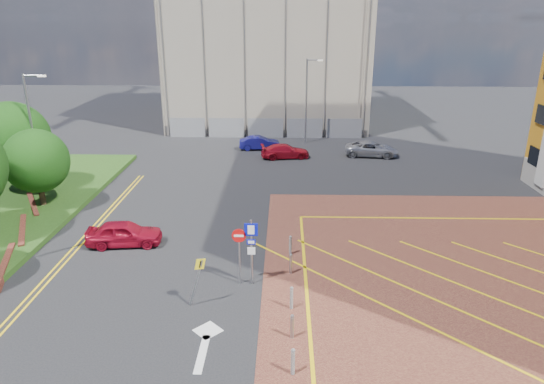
{
  "coord_description": "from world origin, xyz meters",
  "views": [
    {
      "loc": [
        1.94,
        -18.59,
        11.58
      ],
      "look_at": [
        1.33,
        4.61,
        3.22
      ],
      "focal_mm": 32.0,
      "sensor_mm": 36.0,
      "label": 1
    }
  ],
  "objects_px": {
    "lamp_back": "(307,98)",
    "sign_cluster": "(247,246)",
    "warning_sign": "(198,276)",
    "car_red_left": "(124,233)",
    "lamp_left_far": "(33,131)",
    "car_red_back": "(285,151)",
    "tree_c": "(36,161)",
    "car_blue_back": "(260,143)",
    "tree_d": "(12,139)",
    "car_silver_back": "(371,149)"
  },
  "relations": [
    {
      "from": "lamp_left_far",
      "to": "car_red_back",
      "type": "bearing_deg",
      "value": 32.31
    },
    {
      "from": "car_red_left",
      "to": "car_blue_back",
      "type": "relative_size",
      "value": 1.06
    },
    {
      "from": "car_blue_back",
      "to": "lamp_left_far",
      "type": "bearing_deg",
      "value": 128.88
    },
    {
      "from": "lamp_back",
      "to": "car_red_back",
      "type": "height_order",
      "value": "lamp_back"
    },
    {
      "from": "tree_d",
      "to": "car_red_back",
      "type": "bearing_deg",
      "value": 26.91
    },
    {
      "from": "tree_d",
      "to": "car_red_back",
      "type": "height_order",
      "value": "tree_d"
    },
    {
      "from": "lamp_left_far",
      "to": "car_silver_back",
      "type": "height_order",
      "value": "lamp_left_far"
    },
    {
      "from": "lamp_back",
      "to": "car_red_back",
      "type": "xyz_separation_m",
      "value": [
        -2.06,
        -5.6,
        -3.75
      ]
    },
    {
      "from": "lamp_back",
      "to": "sign_cluster",
      "type": "height_order",
      "value": "lamp_back"
    },
    {
      "from": "lamp_left_far",
      "to": "sign_cluster",
      "type": "height_order",
      "value": "lamp_left_far"
    },
    {
      "from": "warning_sign",
      "to": "car_red_left",
      "type": "xyz_separation_m",
      "value": [
        -4.99,
        5.76,
        -0.75
      ]
    },
    {
      "from": "car_silver_back",
      "to": "lamp_left_far",
      "type": "bearing_deg",
      "value": 122.47
    },
    {
      "from": "tree_d",
      "to": "lamp_left_far",
      "type": "bearing_deg",
      "value": -25.68
    },
    {
      "from": "tree_c",
      "to": "car_red_back",
      "type": "height_order",
      "value": "tree_c"
    },
    {
      "from": "warning_sign",
      "to": "tree_d",
      "type": "bearing_deg",
      "value": 137.01
    },
    {
      "from": "warning_sign",
      "to": "car_red_left",
      "type": "bearing_deg",
      "value": 130.87
    },
    {
      "from": "tree_d",
      "to": "warning_sign",
      "type": "xyz_separation_m",
      "value": [
        14.87,
        -13.86,
        -2.44
      ]
    },
    {
      "from": "car_blue_back",
      "to": "car_red_back",
      "type": "distance_m",
      "value": 3.73
    },
    {
      "from": "warning_sign",
      "to": "lamp_left_far",
      "type": "bearing_deg",
      "value": 134.84
    },
    {
      "from": "tree_d",
      "to": "car_red_left",
      "type": "xyz_separation_m",
      "value": [
        9.88,
        -8.09,
        -3.19
      ]
    },
    {
      "from": "tree_d",
      "to": "lamp_left_far",
      "type": "height_order",
      "value": "lamp_left_far"
    },
    {
      "from": "tree_d",
      "to": "car_silver_back",
      "type": "height_order",
      "value": "tree_d"
    },
    {
      "from": "car_blue_back",
      "to": "car_red_back",
      "type": "height_order",
      "value": "car_blue_back"
    },
    {
      "from": "sign_cluster",
      "to": "car_red_left",
      "type": "relative_size",
      "value": 0.81
    },
    {
      "from": "lamp_back",
      "to": "car_red_left",
      "type": "distance_m",
      "value": 25.72
    },
    {
      "from": "sign_cluster",
      "to": "warning_sign",
      "type": "bearing_deg",
      "value": -136.37
    },
    {
      "from": "tree_c",
      "to": "car_blue_back",
      "type": "relative_size",
      "value": 1.31
    },
    {
      "from": "tree_d",
      "to": "car_red_left",
      "type": "relative_size",
      "value": 1.53
    },
    {
      "from": "tree_c",
      "to": "sign_cluster",
      "type": "height_order",
      "value": "tree_c"
    },
    {
      "from": "lamp_back",
      "to": "car_silver_back",
      "type": "height_order",
      "value": "lamp_back"
    },
    {
      "from": "car_red_left",
      "to": "car_red_back",
      "type": "height_order",
      "value": "car_red_left"
    },
    {
      "from": "lamp_left_far",
      "to": "car_silver_back",
      "type": "relative_size",
      "value": 1.72
    },
    {
      "from": "lamp_back",
      "to": "warning_sign",
      "type": "bearing_deg",
      "value": -101.2
    },
    {
      "from": "car_red_left",
      "to": "warning_sign",
      "type": "bearing_deg",
      "value": -145.54
    },
    {
      "from": "sign_cluster",
      "to": "warning_sign",
      "type": "relative_size",
      "value": 1.42
    },
    {
      "from": "tree_c",
      "to": "car_silver_back",
      "type": "height_order",
      "value": "tree_c"
    },
    {
      "from": "sign_cluster",
      "to": "tree_c",
      "type": "bearing_deg",
      "value": 146.84
    },
    {
      "from": "lamp_back",
      "to": "car_silver_back",
      "type": "xyz_separation_m",
      "value": [
        5.57,
        -4.77,
        -3.71
      ]
    },
    {
      "from": "lamp_left_far",
      "to": "car_red_left",
      "type": "relative_size",
      "value": 2.01
    },
    {
      "from": "tree_c",
      "to": "car_red_back",
      "type": "bearing_deg",
      "value": 38.62
    },
    {
      "from": "tree_c",
      "to": "tree_d",
      "type": "height_order",
      "value": "tree_d"
    },
    {
      "from": "lamp_back",
      "to": "car_silver_back",
      "type": "bearing_deg",
      "value": -40.58
    },
    {
      "from": "tree_c",
      "to": "sign_cluster",
      "type": "relative_size",
      "value": 1.53
    },
    {
      "from": "sign_cluster",
      "to": "warning_sign",
      "type": "distance_m",
      "value": 2.72
    },
    {
      "from": "tree_c",
      "to": "car_blue_back",
      "type": "height_order",
      "value": "tree_c"
    },
    {
      "from": "tree_c",
      "to": "warning_sign",
      "type": "relative_size",
      "value": 2.18
    },
    {
      "from": "tree_c",
      "to": "lamp_left_far",
      "type": "bearing_deg",
      "value": 114.71
    },
    {
      "from": "lamp_back",
      "to": "warning_sign",
      "type": "relative_size",
      "value": 3.56
    },
    {
      "from": "sign_cluster",
      "to": "car_red_left",
      "type": "distance_m",
      "value": 8.05
    },
    {
      "from": "lamp_left_far",
      "to": "car_red_back",
      "type": "relative_size",
      "value": 1.9
    }
  ]
}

